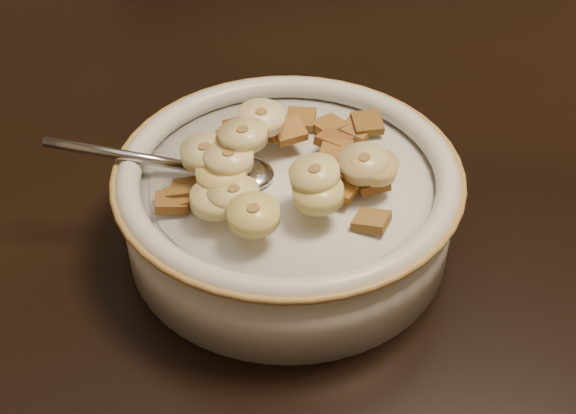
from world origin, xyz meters
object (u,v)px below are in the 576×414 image
object	(u,v)px
table	(453,118)
spoon	(235,174)
chair	(281,35)
cereal_bowl	(288,211)

from	to	relation	value
table	spoon	size ratio (longest dim) A/B	26.84
chair	table	bearing A→B (deg)	-83.92
spoon	cereal_bowl	bearing A→B (deg)	90.00
table	cereal_bowl	bearing A→B (deg)	-142.50
chair	cereal_bowl	size ratio (longest dim) A/B	4.69
chair	cereal_bowl	xyz separation A→B (m)	(-0.18, -0.69, 0.27)
table	spoon	xyz separation A→B (m)	(-0.22, -0.12, 0.08)
cereal_bowl	spoon	bearing A→B (deg)	160.36
table	chair	world-z (taller)	chair
chair	cereal_bowl	distance (m)	0.76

